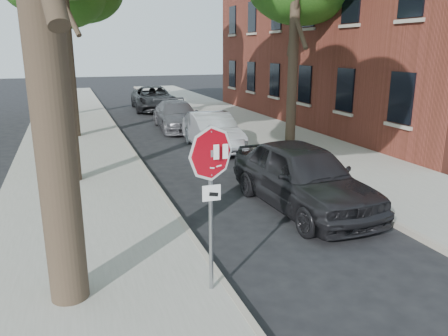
% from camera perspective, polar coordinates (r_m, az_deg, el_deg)
% --- Properties ---
extents(ground, '(120.00, 120.00, 0.00)m').
position_cam_1_polar(ground, '(7.43, 3.69, -15.28)').
color(ground, black).
rests_on(ground, ground).
extents(sidewalk_left, '(4.00, 55.00, 0.12)m').
position_cam_1_polar(sidewalk_left, '(18.24, -19.00, 2.67)').
color(sidewalk_left, gray).
rests_on(sidewalk_left, ground).
extents(sidewalk_right, '(4.00, 55.00, 0.12)m').
position_cam_1_polar(sidewalk_right, '(20.16, 5.92, 4.55)').
color(sidewalk_right, gray).
rests_on(sidewalk_right, ground).
extents(curb_left, '(0.12, 55.00, 0.13)m').
position_cam_1_polar(curb_left, '(18.36, -12.61, 3.23)').
color(curb_left, '#9E9384').
rests_on(curb_left, ground).
extents(curb_right, '(0.12, 55.00, 0.13)m').
position_cam_1_polar(curb_right, '(19.37, 0.42, 4.21)').
color(curb_right, '#9E9384').
rests_on(curb_right, ground).
extents(stop_sign, '(0.76, 0.34, 2.61)m').
position_cam_1_polar(stop_sign, '(6.39, -1.70, -1.30)').
color(stop_sign, gray).
rests_on(stop_sign, sidewalk_left).
extents(car_a, '(2.13, 4.85, 1.62)m').
position_cam_1_polar(car_a, '(10.69, 10.20, -1.06)').
color(car_a, black).
rests_on(car_a, ground).
extents(car_b, '(1.62, 4.30, 1.40)m').
position_cam_1_polar(car_b, '(16.95, -1.54, 4.80)').
color(car_b, '#AEAEB6').
rests_on(car_b, ground).
extents(car_c, '(2.11, 4.73, 1.35)m').
position_cam_1_polar(car_c, '(21.40, -6.19, 6.83)').
color(car_c, '#514F55').
rests_on(car_c, ground).
extents(car_d, '(2.81, 5.53, 1.50)m').
position_cam_1_polar(car_d, '(28.51, -9.20, 8.96)').
color(car_d, black).
rests_on(car_d, ground).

